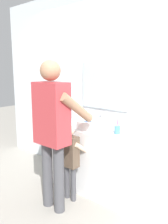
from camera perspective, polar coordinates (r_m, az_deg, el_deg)
name	(u,v)px	position (r m, az deg, el deg)	size (l,w,h in m)	color
ground_plane	(76,195)	(3.20, -1.87, -19.48)	(14.00, 14.00, 0.00)	#9E998E
back_wall	(106,87)	(3.26, 5.46, 6.13)	(4.40, 0.10, 2.70)	silver
vanity_cabinet	(91,158)	(3.22, 1.78, -10.99)	(1.21, 0.54, 0.83)	white
sink_basin	(91,124)	(3.06, 1.60, -2.82)	(0.37, 0.37, 0.11)	white
faucet	(101,119)	(3.23, 4.14, -1.68)	(0.18, 0.14, 0.18)	#B7BABF
toothbrush_cup	(117,130)	(2.81, 8.04, -4.25)	(0.07, 0.07, 0.21)	#4C8EB2
child_toddler	(70,156)	(2.89, -3.32, -10.52)	(0.29, 0.29, 0.94)	#47474C
adult_parent	(53,123)	(2.60, -7.57, -2.61)	(0.52, 0.55, 1.69)	#47474C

